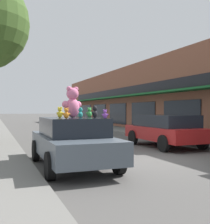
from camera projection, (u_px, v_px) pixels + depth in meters
The scene contains 11 objects.
ground_plane at pixel (149, 161), 9.57m from camera, with size 260.00×260.00×0.00m, color #514F4C.
storefront_row at pixel (191, 98), 28.02m from camera, with size 14.87×40.54×5.84m.
plush_art_car at pixel (72, 141), 8.59m from camera, with size 2.12×4.61×1.51m.
teddy_bear_giant at pixel (72, 102), 9.01m from camera, with size 0.75×0.55×0.99m.
teddy_bear_orange at pixel (66, 113), 7.73m from camera, with size 0.23×0.16×0.30m.
teddy_bear_black at pixel (95, 112), 8.51m from camera, with size 0.25×0.25×0.37m.
teddy_bear_purple at pixel (105, 114), 7.84m from camera, with size 0.19×0.15×0.25m.
teddy_bear_green at pixel (89, 112), 9.28m from camera, with size 0.23×0.14×0.32m.
teddy_bear_teal at pixel (80, 113), 8.45m from camera, with size 0.18×0.24×0.32m.
teddy_bear_yellow at pixel (60, 113), 8.45m from camera, with size 0.22×0.22×0.33m.
parked_car_far_center at pixel (165, 129), 13.30m from camera, with size 2.20×4.47×1.51m.
Camera 1 is at (-4.92, -8.33, 1.75)m, focal length 45.00 mm.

